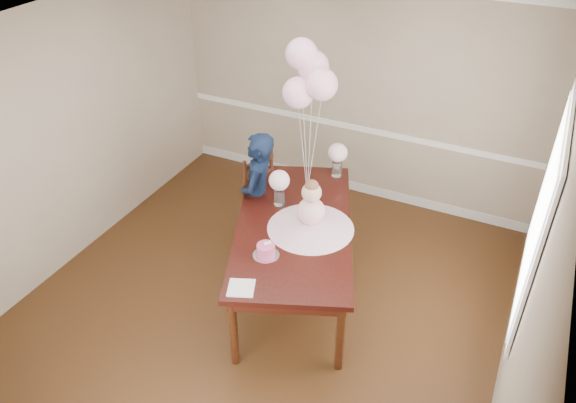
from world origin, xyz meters
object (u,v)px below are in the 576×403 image
(birthday_cake, at_px, (266,250))
(dining_chair_seat, at_px, (273,210))
(woman, at_px, (258,197))
(dining_table_top, at_px, (294,226))

(birthday_cake, height_order, dining_chair_seat, birthday_cake)
(dining_chair_seat, relative_size, woman, 0.32)
(dining_table_top, relative_size, birthday_cake, 13.33)
(dining_table_top, bearing_deg, dining_chair_seat, 111.05)
(dining_table_top, bearing_deg, birthday_cake, -113.96)
(dining_table_top, xyz_separation_m, dining_chair_seat, (-0.51, 0.55, -0.31))
(birthday_cake, relative_size, woman, 0.11)
(dining_table_top, height_order, woman, woman)
(dining_table_top, relative_size, dining_chair_seat, 4.65)
(dining_chair_seat, bearing_deg, woman, -90.41)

